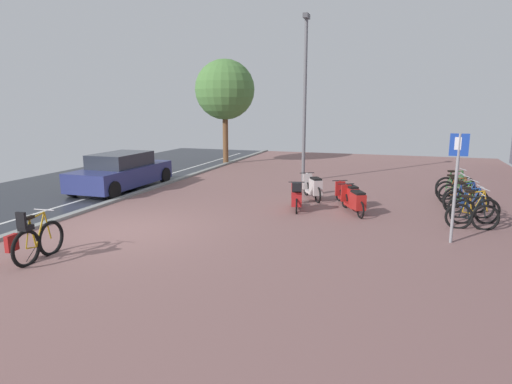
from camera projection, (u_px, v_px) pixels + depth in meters
name	position (u px, v px, depth m)	size (l,w,h in m)	color
ground	(177.00, 237.00, 10.72)	(21.00, 40.00, 0.13)	#282B32
bicycle_foreground	(35.00, 241.00, 8.96)	(0.65, 1.48, 1.14)	black
bicycle_rack_00	(472.00, 216.00, 11.23)	(1.32, 0.48, 0.96)	black
bicycle_rack_01	(475.00, 211.00, 11.76)	(1.34, 0.55, 0.99)	black
bicycle_rack_02	(471.00, 206.00, 12.34)	(1.29, 0.47, 0.95)	black
bicycle_rack_03	(466.00, 201.00, 12.94)	(1.33, 0.54, 1.00)	black
bicycle_rack_04	(463.00, 198.00, 13.52)	(1.24, 0.50, 0.94)	black
bicycle_rack_05	(458.00, 194.00, 14.13)	(1.28, 0.51, 0.94)	black
bicycle_rack_06	(455.00, 190.00, 14.72)	(1.28, 0.48, 0.93)	black
bicycle_rack_07	(455.00, 186.00, 15.27)	(1.36, 0.56, 1.00)	black
scooter_near	(297.00, 196.00, 13.25)	(0.74, 1.80, 0.96)	black
scooter_mid	(348.00, 195.00, 13.75)	(0.98, 1.59, 0.73)	black
scooter_far	(313.00, 187.00, 14.72)	(0.98, 1.60, 0.84)	black
scooter_extra	(355.00, 201.00, 12.79)	(0.96, 1.69, 0.79)	black
parked_car_near	(122.00, 172.00, 16.59)	(1.88, 4.46, 1.37)	navy
parking_sign	(456.00, 176.00, 9.88)	(0.40, 0.07, 2.52)	gray
lamp_post	(305.00, 92.00, 17.74)	(0.20, 0.52, 6.64)	slate
street_tree	(225.00, 90.00, 23.16)	(3.15, 3.15, 5.51)	brown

